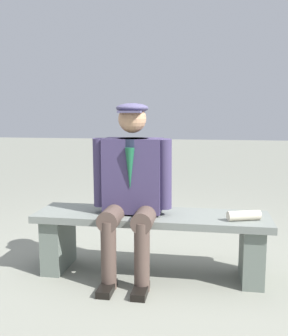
% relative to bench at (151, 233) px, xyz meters
% --- Properties ---
extents(ground_plane, '(30.00, 30.00, 0.00)m').
position_rel_bench_xyz_m(ground_plane, '(0.00, 0.00, -0.32)').
color(ground_plane, gray).
extents(bench, '(1.78, 0.47, 0.48)m').
position_rel_bench_xyz_m(bench, '(0.00, 0.00, 0.00)').
color(bench, slate).
rests_on(bench, ground).
extents(seated_man, '(0.60, 0.60, 1.31)m').
position_rel_bench_xyz_m(seated_man, '(0.14, 0.07, 0.40)').
color(seated_man, '#3C3256').
rests_on(seated_man, ground).
extents(rolled_magazine, '(0.25, 0.14, 0.07)m').
position_rel_bench_xyz_m(rolled_magazine, '(-0.68, 0.08, 0.19)').
color(rolled_magazine, beige).
rests_on(rolled_magazine, bench).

